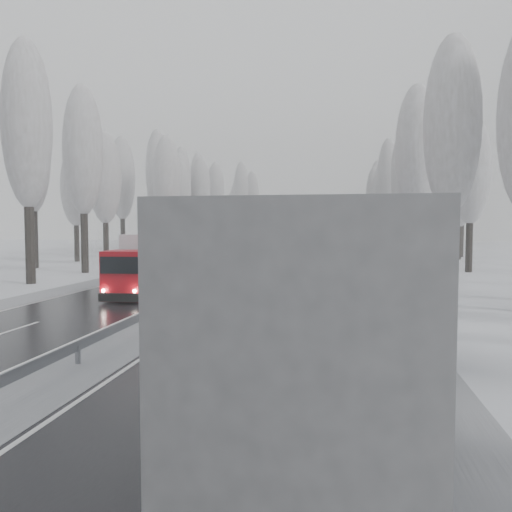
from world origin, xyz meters
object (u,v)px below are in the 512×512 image
(box_truck_distant, at_px, (329,240))
(truck_blue_box, at_px, (310,250))
(truck_red_red, at_px, (215,244))
(truck_red_white, at_px, (161,256))
(truck_grey_tarp, at_px, (328,290))
(truck_cream_box, at_px, (307,246))

(box_truck_distant, bearing_deg, truck_blue_box, -88.46)
(truck_blue_box, bearing_deg, truck_red_red, 136.56)
(truck_blue_box, height_order, truck_red_white, truck_blue_box)
(truck_grey_tarp, bearing_deg, truck_red_white, 121.42)
(truck_red_white, bearing_deg, truck_blue_box, 35.83)
(truck_cream_box, distance_m, truck_red_white, 16.80)
(box_truck_distant, distance_m, truck_red_white, 67.56)
(truck_grey_tarp, xyz_separation_m, box_truck_distant, (-1.48, 87.39, -1.19))
(box_truck_distant, distance_m, truck_red_red, 49.90)
(truck_blue_box, xyz_separation_m, box_truck_distant, (0.55, 58.44, -0.84))
(truck_grey_tarp, xyz_separation_m, truck_red_white, (-12.03, 20.66, -0.45))
(truck_blue_box, xyz_separation_m, truck_cream_box, (-0.67, 5.68, 0.12))
(truck_cream_box, xyz_separation_m, truck_red_red, (-9.95, 4.14, -0.01))
(box_truck_distant, bearing_deg, truck_grey_tarp, -86.95)
(box_truck_distant, xyz_separation_m, truck_red_red, (-11.17, -48.62, 0.95))
(truck_grey_tarp, distance_m, box_truck_distant, 87.41)
(truck_cream_box, bearing_deg, box_truck_distant, 95.86)
(truck_grey_tarp, relative_size, truck_red_red, 1.10)
(truck_red_red, bearing_deg, truck_blue_box, -44.45)
(truck_cream_box, height_order, truck_red_red, truck_cream_box)
(truck_grey_tarp, relative_size, truck_blue_box, 1.16)
(truck_grey_tarp, height_order, truck_red_white, truck_grey_tarp)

